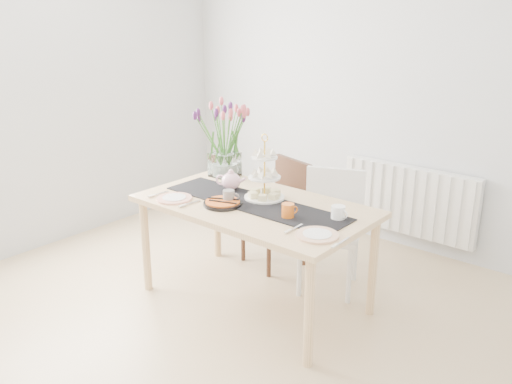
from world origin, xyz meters
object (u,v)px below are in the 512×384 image
Objects in this scene: chair_brown at (282,204)px; chair_white at (332,220)px; teapot at (231,181)px; mug_grey at (229,197)px; cake_stand at (264,183)px; plate_right at (317,235)px; tulip_vase at (224,128)px; radiator at (408,200)px; plate_left at (174,198)px; tart_tin at (223,203)px; dining_table at (254,214)px; mug_orange at (288,211)px; cream_jug at (338,213)px.

chair_white reaches higher than chair_brown.
teapot is 2.39× the size of mug_grey.
cake_stand reaches higher than mug_grey.
plate_right is at bearing -87.33° from chair_white.
radiator is at bearing 49.69° from tulip_vase.
plate_right is at bearing 5.06° from plate_left.
plate_right is at bearing -2.04° from tart_tin.
plate_left and plate_right have the same top height.
dining_table is at bearing -88.73° from cake_stand.
cake_stand is 1.67× the size of plate_left.
tulip_vase is 1.07m from mug_orange.
teapot is 0.33m from tart_tin.
chair_white is at bearing 60.00° from cake_stand.
plate_right is at bearing -16.83° from dining_table.
chair_white reaches higher than tart_tin.
cake_stand is 1.62× the size of plate_right.
chair_brown is 3.39× the size of plate_right.
dining_table is 0.24m from tart_tin.
dining_table is at bearing -105.63° from radiator.
teapot reaches higher than plate_right.
chair_brown is 1.06m from cream_jug.
chair_brown reaches higher than tart_tin.
dining_table is 1.86× the size of chair_brown.
chair_brown is 0.53m from chair_white.
cream_jug is 0.95× the size of mug_grey.
teapot is (-0.31, -0.00, -0.05)m from cake_stand.
chair_white reaches higher than dining_table.
cream_jug is 0.31m from plate_right.
chair_brown is at bearing 148.45° from chair_white.
cake_stand is (-0.27, -0.47, 0.35)m from chair_white.
cream_jug is 0.35× the size of plate_right.
chair_white reaches higher than radiator.
tulip_vase is 0.77m from tart_tin.
radiator is 4.71× the size of plate_right.
plate_left is 0.97× the size of plate_right.
chair_brown is 1.24× the size of tulip_vase.
mug_orange is at bearing -93.30° from radiator.
dining_table is 6.47× the size of plate_left.
mug_orange is at bearing -36.81° from teapot.
radiator is 2.08m from plate_left.
cream_jug reaches higher than dining_table.
chair_brown reaches higher than dining_table.
radiator is 5.34× the size of teapot.
chair_white is 2.15× the size of cake_stand.
cream_jug is (0.16, -1.44, 0.34)m from radiator.
chair_brown is at bearing 43.57° from tulip_vase.
mug_grey is at bearing -143.48° from chair_white.
dining_table is at bearing -159.32° from cream_jug.
radiator is 1.66m from mug_orange.
teapot is at bearing -117.40° from radiator.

